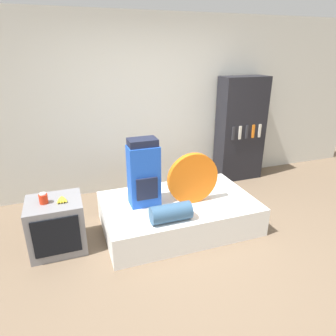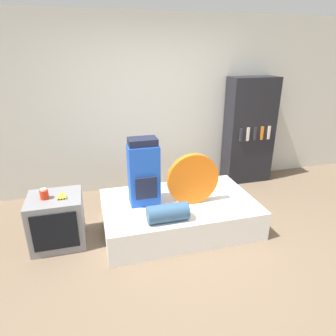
# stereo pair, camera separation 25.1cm
# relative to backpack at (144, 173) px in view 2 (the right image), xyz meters

# --- Properties ---
(ground_plane) EXTENTS (16.00, 16.00, 0.00)m
(ground_plane) POSITION_rel_backpack_xyz_m (0.42, -0.76, -0.75)
(ground_plane) COLOR brown
(wall_back) EXTENTS (8.00, 0.05, 2.60)m
(wall_back) POSITION_rel_backpack_xyz_m (0.42, 1.28, 0.55)
(wall_back) COLOR silver
(wall_back) RESTS_ON ground_plane
(bed) EXTENTS (1.85, 1.16, 0.36)m
(bed) POSITION_rel_backpack_xyz_m (0.41, -0.06, -0.57)
(bed) COLOR white
(bed) RESTS_ON ground_plane
(backpack) EXTENTS (0.35, 0.27, 0.81)m
(backpack) POSITION_rel_backpack_xyz_m (0.00, 0.00, 0.00)
(backpack) COLOR blue
(backpack) RESTS_ON bed
(tent_bag) EXTENTS (0.63, 0.07, 0.63)m
(tent_bag) POSITION_rel_backpack_xyz_m (0.56, -0.16, -0.08)
(tent_bag) COLOR orange
(tent_bag) RESTS_ON bed
(sleeping_roll) EXTENTS (0.45, 0.20, 0.20)m
(sleeping_roll) POSITION_rel_backpack_xyz_m (0.16, -0.48, -0.30)
(sleeping_roll) COLOR #33567A
(sleeping_roll) RESTS_ON bed
(television) EXTENTS (0.58, 0.53, 0.59)m
(television) POSITION_rel_backpack_xyz_m (-1.02, -0.04, -0.46)
(television) COLOR gray
(television) RESTS_ON ground_plane
(canister) EXTENTS (0.09, 0.09, 0.12)m
(canister) POSITION_rel_backpack_xyz_m (-1.11, -0.06, -0.11)
(canister) COLOR red
(canister) RESTS_ON television
(banana_bunch) EXTENTS (0.12, 0.16, 0.03)m
(banana_bunch) POSITION_rel_backpack_xyz_m (-0.93, -0.07, -0.15)
(banana_bunch) COLOR yellow
(banana_bunch) RESTS_ON television
(bookshelf) EXTENTS (0.77, 0.37, 1.71)m
(bookshelf) POSITION_rel_backpack_xyz_m (1.96, 1.05, 0.10)
(bookshelf) COLOR black
(bookshelf) RESTS_ON ground_plane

